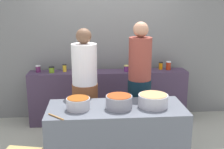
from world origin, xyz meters
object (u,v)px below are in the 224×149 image
preserve_jar_2 (65,68)px  preserve_jar_3 (84,68)px  preserve_jar_4 (126,68)px  cooking_pot_right (153,100)px  preserve_jar_5 (138,67)px  preserve_jar_8 (168,66)px  cook_in_cap (139,90)px  preserve_jar_1 (52,70)px  wooden_spoon (56,117)px  preserve_jar_6 (149,66)px  cooking_pot_left (78,103)px  preserve_jar_0 (38,69)px  cooking_pot_center (119,102)px  cook_with_tongs (85,94)px  preserve_jar_7 (161,66)px

preserve_jar_2 → preserve_jar_3: 0.34m
preserve_jar_4 → cooking_pot_right: size_ratio=0.30×
preserve_jar_5 → preserve_jar_8: 0.54m
preserve_jar_4 → preserve_jar_3: bearing=174.6°
cook_in_cap → preserve_jar_1: bearing=149.4°
wooden_spoon → preserve_jar_6: bearing=50.1°
preserve_jar_1 → cook_in_cap: 1.57m
cooking_pot_left → preserve_jar_2: bearing=100.8°
preserve_jar_0 → preserve_jar_4: bearing=-2.8°
preserve_jar_1 → cooking_pot_center: preserve_jar_1 is taller
preserve_jar_8 → cook_with_tongs: 1.67m
preserve_jar_1 → preserve_jar_7: (1.88, 0.08, 0.01)m
preserve_jar_6 → cooking_pot_center: size_ratio=0.42×
preserve_jar_0 → preserve_jar_5: (1.69, -0.04, 0.01)m
wooden_spoon → preserve_jar_0: bearing=105.7°
preserve_jar_3 → cook_in_cap: (0.80, -0.84, -0.15)m
preserve_jar_7 → preserve_jar_2: bearing=-179.2°
preserve_jar_6 → preserve_jar_7: bearing=13.7°
preserve_jar_7 → preserve_jar_8: (0.13, -0.04, 0.01)m
preserve_jar_7 → cooking_pot_left: 2.04m
preserve_jar_3 → preserve_jar_4: (0.71, -0.07, -0.01)m
cook_in_cap → preserve_jar_8: bearing=51.9°
cooking_pot_right → cook_in_cap: 0.61m
preserve_jar_3 → preserve_jar_8: bearing=0.1°
preserve_jar_2 → preserve_jar_4: (1.05, -0.08, -0.01)m
preserve_jar_3 → wooden_spoon: (-0.30, -1.69, -0.17)m
cooking_pot_center → preserve_jar_5: bearing=71.4°
preserve_jar_4 → preserve_jar_7: bearing=9.9°
cooking_pot_left → cooking_pot_center: cooking_pot_center is taller
preserve_jar_2 → preserve_jar_5: (1.25, -0.05, 0.00)m
preserve_jar_0 → cooking_pot_right: 2.19m
cook_in_cap → preserve_jar_3: bearing=133.6°
preserve_jar_7 → preserve_jar_1: bearing=-177.4°
preserve_jar_3 → preserve_jar_7: (1.33, 0.04, 0.00)m
preserve_jar_6 → cooking_pot_center: preserve_jar_6 is taller
preserve_jar_2 → cooking_pot_center: bearing=-62.3°
preserve_jar_2 → cooking_pot_left: size_ratio=0.44×
preserve_jar_3 → preserve_jar_2: bearing=177.0°
cooking_pot_left → cook_with_tongs: bearing=83.4°
preserve_jar_0 → preserve_jar_7: bearing=1.0°
preserve_jar_2 → preserve_jar_3: bearing=-3.0°
preserve_jar_6 → wooden_spoon: preserve_jar_6 is taller
preserve_jar_2 → preserve_jar_6: size_ratio=0.92×
preserve_jar_0 → preserve_jar_4: (1.49, -0.07, -0.00)m
cooking_pot_center → wooden_spoon: size_ratio=1.25×
preserve_jar_6 → cooking_pot_right: bearing=-99.8°
preserve_jar_8 → cook_in_cap: bearing=-128.1°
preserve_jar_0 → wooden_spoon: bearing=-74.3°
preserve_jar_2 → cook_with_tongs: size_ratio=0.07×
preserve_jar_0 → cooking_pot_right: size_ratio=0.31×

